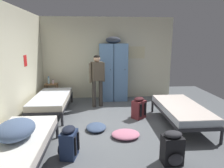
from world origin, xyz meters
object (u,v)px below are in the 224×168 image
bed_left_front (17,144)px  bed_right (181,110)px  person_traveler (97,76)px  backpack_maroon (139,108)px  locker_bank (113,71)px  lotion_bottle (53,82)px  bedding_heap (15,130)px  backpack_black (172,148)px  shelf_unit (52,90)px  water_bottle (49,80)px  bed_left_rear (52,99)px  clothes_pile_pink (126,134)px  backpack_navy (69,143)px  clothes_pile_denim (96,127)px

bed_left_front → bed_right: bearing=23.2°
person_traveler → backpack_maroon: (1.04, -1.00, -0.67)m
locker_bank → lotion_bottle: 1.98m
bedding_heap → backpack_maroon: (2.29, 1.88, -0.37)m
backpack_black → backpack_maroon: (-0.14, 1.97, 0.00)m
lotion_bottle → backpack_maroon: (2.47, -1.66, -0.38)m
shelf_unit → bed_left_front: shelf_unit is taller
water_bottle → backpack_maroon: size_ratio=0.43×
locker_bank → bed_left_rear: 2.18m
shelf_unit → bedding_heap: 3.60m
clothes_pile_pink → backpack_black: bearing=-57.3°
locker_bank → bed_left_front: (-1.77, -3.57, -0.59)m
shelf_unit → water_bottle: water_bottle is taller
backpack_navy → backpack_maroon: (1.54, 1.66, 0.00)m
bed_left_front → person_traveler: (1.24, 2.88, 0.55)m
water_bottle → clothes_pile_pink: water_bottle is taller
person_traveler → lotion_bottle: person_traveler is taller
locker_bank → backpack_maroon: locker_bank is taller
shelf_unit → backpack_black: bearing=-53.9°
water_bottle → clothes_pile_denim: water_bottle is taller
locker_bank → water_bottle: locker_bank is taller
backpack_navy → bedding_heap: bearing=-163.7°
locker_bank → clothes_pile_denim: bearing=-103.7°
water_bottle → lotion_bottle: water_bottle is taller
bed_left_rear → backpack_navy: bearing=-71.3°
shelf_unit → person_traveler: 1.75m
backpack_black → bedding_heap: bearing=177.9°
bed_left_rear → backpack_black: bearing=-46.1°
bed_right → backpack_maroon: bearing=149.7°
bed_left_rear → lotion_bottle: size_ratio=11.59×
bed_left_front → backpack_black: bearing=-2.1°
bed_left_front → person_traveler: bearing=66.7°
bed_right → person_traveler: person_traveler is taller
shelf_unit → lotion_bottle: (0.07, -0.04, 0.30)m
clothes_pile_pink → person_traveler: bearing=105.8°
backpack_navy → backpack_black: same height
bed_left_rear → bedding_heap: (-0.00, -2.43, 0.25)m
water_bottle → clothes_pile_pink: 3.53m
bed_left_front → lotion_bottle: size_ratio=11.59×
backpack_black → lotion_bottle: bearing=125.7°
bed_left_rear → water_bottle: size_ratio=8.00×
bed_left_front → backpack_navy: (0.75, 0.22, -0.12)m
bed_right → backpack_black: size_ratio=3.45×
bedding_heap → backpack_maroon: 2.98m
water_bottle → bed_left_front: bearing=-84.8°
water_bottle → backpack_black: size_ratio=0.43×
bed_left_rear → locker_bank: bearing=32.6°
backpack_maroon → backpack_black: bearing=-85.9°
water_bottle → backpack_navy: size_ratio=0.43×
lotion_bottle → backpack_maroon: size_ratio=0.30×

